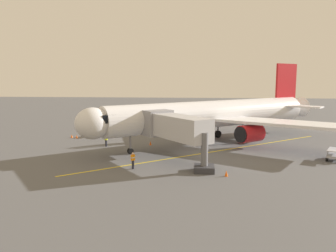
{
  "coord_description": "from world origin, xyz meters",
  "views": [
    {
      "loc": [
        2.13,
        47.18,
        9.16
      ],
      "look_at": [
        6.17,
        4.47,
        3.0
      ],
      "focal_mm": 35.79,
      "sensor_mm": 36.0,
      "label": 1
    }
  ],
  "objects": [
    {
      "name": "airplane",
      "position": [
        -0.28,
        -0.73,
        4.0
      ],
      "size": [
        34.03,
        31.97,
        11.5
      ],
      "color": "white",
      "rests_on": "ground"
    },
    {
      "name": "baggage_cart_starboard_side",
      "position": [
        -13.04,
        8.96,
        0.66
      ],
      "size": [
        2.45,
        2.95,
        1.27
      ],
      "color": "#9E9EA3",
      "rests_on": "ground"
    },
    {
      "name": "jet_bridge",
      "position": [
        5.13,
        10.53,
        3.76
      ],
      "size": [
        8.79,
        10.1,
        5.4
      ],
      "color": "#B7B7BC",
      "rests_on": "ground"
    },
    {
      "name": "apron_lead_in_line",
      "position": [
        -0.06,
        5.45,
        0.01
      ],
      "size": [
        31.28,
        25.3,
        0.01
      ],
      "primitive_type": "cube",
      "rotation": [
        0.0,
        0.0,
        -0.89
      ],
      "color": "yellow",
      "rests_on": "ground"
    },
    {
      "name": "ground_plane",
      "position": [
        0.0,
        0.0,
        0.0
      ],
      "size": [
        220.0,
        220.0,
        0.0
      ],
      "primitive_type": "plane",
      "color": "#565659"
    },
    {
      "name": "baggage_cart_near_nose",
      "position": [
        17.15,
        -4.4,
        0.66
      ],
      "size": [
        2.53,
        2.95,
        1.27
      ],
      "color": "#2D3899",
      "rests_on": "ground"
    },
    {
      "name": "safety_cone_wing_starboard",
      "position": [
        21.77,
        -2.17,
        0.28
      ],
      "size": [
        0.32,
        0.32,
        0.55
      ],
      "primitive_type": "cone",
      "color": "#F2590F",
      "rests_on": "ground"
    },
    {
      "name": "safety_cone_nose_left",
      "position": [
        -0.46,
        16.33,
        0.28
      ],
      "size": [
        0.32,
        0.32,
        0.55
      ],
      "primitive_type": "cone",
      "color": "#F2590F",
      "rests_on": "ground"
    },
    {
      "name": "safety_cone_wing_port",
      "position": [
        8.8,
        2.33,
        0.28
      ],
      "size": [
        0.32,
        0.32,
        0.55
      ],
      "primitive_type": "cone",
      "color": "#F2590F",
      "rests_on": "ground"
    },
    {
      "name": "safety_cone_nose_right",
      "position": [
        20.84,
        -1.82,
        0.28
      ],
      "size": [
        0.32,
        0.32,
        0.55
      ],
      "primitive_type": "cone",
      "color": "#F2590F",
      "rests_on": "ground"
    },
    {
      "name": "baggage_cart_portside",
      "position": [
        3.18,
        -16.76,
        0.66
      ],
      "size": [
        2.95,
        2.49,
        1.27
      ],
      "color": "yellow",
      "rests_on": "ground"
    },
    {
      "name": "ground_crew_wing_walker",
      "position": [
        8.79,
        14.58,
        0.89
      ],
      "size": [
        0.46,
        0.46,
        1.71
      ],
      "color": "#23232D",
      "rests_on": "ground"
    },
    {
      "name": "ground_crew_marshaller",
      "position": [
        14.63,
        3.79,
        0.89
      ],
      "size": [
        0.45,
        0.35,
        1.71
      ],
      "color": "#23232D",
      "rests_on": "ground"
    }
  ]
}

